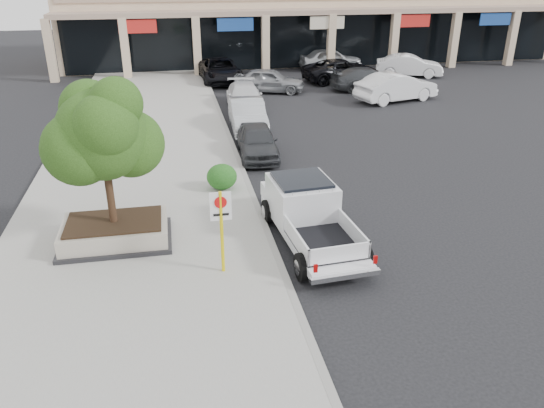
{
  "coord_description": "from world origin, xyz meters",
  "views": [
    {
      "loc": [
        -4.14,
        -12.46,
        7.69
      ],
      "look_at": [
        -1.45,
        1.5,
        1.16
      ],
      "focal_mm": 35.0,
      "sensor_mm": 36.0,
      "label": 1
    }
  ],
  "objects_px": {
    "lot_car_a": "(269,80)",
    "lot_car_e": "(331,59)",
    "curb_car_d": "(220,70)",
    "lot_car_b": "(396,87)",
    "lot_car_d": "(342,70)",
    "no_parking_sign": "(221,221)",
    "planter_tree": "(108,133)",
    "lot_car_f": "(409,66)",
    "curb_car_c": "(245,97)",
    "planter": "(115,232)",
    "curb_car_a": "(257,141)",
    "pickup_truck": "(312,218)",
    "curb_car_b": "(248,115)",
    "lot_car_c": "(367,79)"
  },
  "relations": [
    {
      "from": "lot_car_b",
      "to": "curb_car_c",
      "type": "bearing_deg",
      "value": 74.6
    },
    {
      "from": "lot_car_b",
      "to": "curb_car_b",
      "type": "bearing_deg",
      "value": 98.34
    },
    {
      "from": "planter_tree",
      "to": "no_parking_sign",
      "type": "distance_m",
      "value": 4.08
    },
    {
      "from": "planter_tree",
      "to": "curb_car_a",
      "type": "relative_size",
      "value": 1.0
    },
    {
      "from": "lot_car_b",
      "to": "lot_car_d",
      "type": "distance_m",
      "value": 6.28
    },
    {
      "from": "lot_car_a",
      "to": "curb_car_b",
      "type": "bearing_deg",
      "value": 179.52
    },
    {
      "from": "lot_car_a",
      "to": "lot_car_e",
      "type": "bearing_deg",
      "value": -24.45
    },
    {
      "from": "pickup_truck",
      "to": "lot_car_e",
      "type": "distance_m",
      "value": 28.24
    },
    {
      "from": "lot_car_d",
      "to": "curb_car_b",
      "type": "bearing_deg",
      "value": 132.95
    },
    {
      "from": "planter_tree",
      "to": "no_parking_sign",
      "type": "bearing_deg",
      "value": -40.43
    },
    {
      "from": "curb_car_b",
      "to": "lot_car_e",
      "type": "height_order",
      "value": "lot_car_e"
    },
    {
      "from": "lot_car_a",
      "to": "lot_car_e",
      "type": "xyz_separation_m",
      "value": [
        6.13,
        6.84,
        0.05
      ]
    },
    {
      "from": "curb_car_b",
      "to": "lot_car_f",
      "type": "bearing_deg",
      "value": 41.83
    },
    {
      "from": "curb_car_d",
      "to": "lot_car_b",
      "type": "xyz_separation_m",
      "value": [
        9.82,
        -7.71,
        0.05
      ]
    },
    {
      "from": "curb_car_a",
      "to": "lot_car_c",
      "type": "bearing_deg",
      "value": 55.23
    },
    {
      "from": "lot_car_b",
      "to": "lot_car_f",
      "type": "relative_size",
      "value": 1.08
    },
    {
      "from": "no_parking_sign",
      "to": "curb_car_c",
      "type": "bearing_deg",
      "value": 79.92
    },
    {
      "from": "planter",
      "to": "lot_car_e",
      "type": "height_order",
      "value": "lot_car_e"
    },
    {
      "from": "curb_car_d",
      "to": "lot_car_c",
      "type": "relative_size",
      "value": 1.16
    },
    {
      "from": "planter_tree",
      "to": "lot_car_a",
      "type": "bearing_deg",
      "value": 66.96
    },
    {
      "from": "curb_car_b",
      "to": "lot_car_d",
      "type": "distance_m",
      "value": 13.31
    },
    {
      "from": "lot_car_d",
      "to": "lot_car_f",
      "type": "xyz_separation_m",
      "value": [
        5.4,
        0.82,
        0.01
      ]
    },
    {
      "from": "lot_car_d",
      "to": "no_parking_sign",
      "type": "bearing_deg",
      "value": 146.46
    },
    {
      "from": "curb_car_d",
      "to": "lot_car_f",
      "type": "height_order",
      "value": "curb_car_d"
    },
    {
      "from": "lot_car_d",
      "to": "planter",
      "type": "bearing_deg",
      "value": 138.36
    },
    {
      "from": "lot_car_a",
      "to": "lot_car_c",
      "type": "height_order",
      "value": "lot_car_a"
    },
    {
      "from": "lot_car_e",
      "to": "lot_car_c",
      "type": "bearing_deg",
      "value": -179.03
    },
    {
      "from": "no_parking_sign",
      "to": "lot_car_b",
      "type": "relative_size",
      "value": 0.45
    },
    {
      "from": "lot_car_a",
      "to": "lot_car_f",
      "type": "relative_size",
      "value": 0.95
    },
    {
      "from": "lot_car_d",
      "to": "lot_car_c",
      "type": "bearing_deg",
      "value": -172.56
    },
    {
      "from": "planter_tree",
      "to": "lot_car_f",
      "type": "bearing_deg",
      "value": 49.27
    },
    {
      "from": "curb_car_b",
      "to": "lot_car_d",
      "type": "relative_size",
      "value": 0.84
    },
    {
      "from": "curb_car_c",
      "to": "planter_tree",
      "type": "bearing_deg",
      "value": -108.27
    },
    {
      "from": "planter_tree",
      "to": "lot_car_c",
      "type": "bearing_deg",
      "value": 51.91
    },
    {
      "from": "lot_car_a",
      "to": "lot_car_f",
      "type": "bearing_deg",
      "value": -56.47
    },
    {
      "from": "curb_car_c",
      "to": "planter",
      "type": "bearing_deg",
      "value": -108.51
    },
    {
      "from": "curb_car_a",
      "to": "curb_car_d",
      "type": "relative_size",
      "value": 0.7
    },
    {
      "from": "curb_car_b",
      "to": "lot_car_b",
      "type": "xyz_separation_m",
      "value": [
        9.67,
        4.36,
        0.07
      ]
    },
    {
      "from": "lot_car_f",
      "to": "lot_car_e",
      "type": "bearing_deg",
      "value": 72.51
    },
    {
      "from": "no_parking_sign",
      "to": "curb_car_c",
      "type": "height_order",
      "value": "no_parking_sign"
    },
    {
      "from": "curb_car_b",
      "to": "curb_car_c",
      "type": "bearing_deg",
      "value": 85.92
    },
    {
      "from": "lot_car_f",
      "to": "curb_car_c",
      "type": "bearing_deg",
      "value": 137.55
    },
    {
      "from": "pickup_truck",
      "to": "curb_car_c",
      "type": "height_order",
      "value": "pickup_truck"
    },
    {
      "from": "pickup_truck",
      "to": "lot_car_c",
      "type": "relative_size",
      "value": 1.11
    },
    {
      "from": "planter_tree",
      "to": "pickup_truck",
      "type": "height_order",
      "value": "planter_tree"
    },
    {
      "from": "curb_car_b",
      "to": "curb_car_c",
      "type": "xyz_separation_m",
      "value": [
        0.47,
        4.28,
        -0.08
      ]
    },
    {
      "from": "planter",
      "to": "curb_car_c",
      "type": "relative_size",
      "value": 0.68
    },
    {
      "from": "curb_car_c",
      "to": "lot_car_a",
      "type": "relative_size",
      "value": 1.05
    },
    {
      "from": "pickup_truck",
      "to": "lot_car_d",
      "type": "distance_m",
      "value": 23.83
    },
    {
      "from": "pickup_truck",
      "to": "lot_car_c",
      "type": "distance_m",
      "value": 21.52
    }
  ]
}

